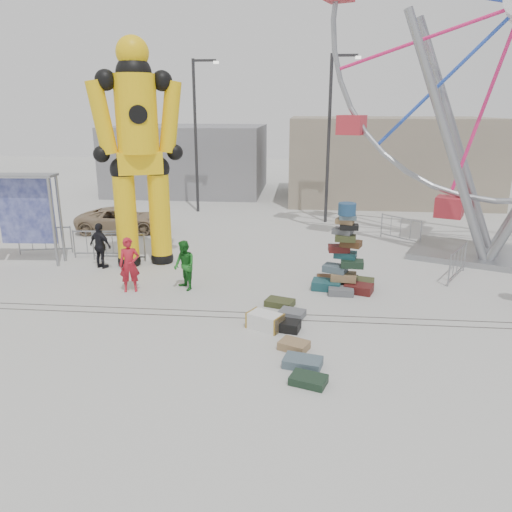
# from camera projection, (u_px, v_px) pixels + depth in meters

# --- Properties ---
(ground) EXTENTS (90.00, 90.00, 0.00)m
(ground) POSITION_uv_depth(u_px,v_px,m) (229.00, 327.00, 13.25)
(ground) COLOR #9E9E99
(ground) RESTS_ON ground
(track_line_near) EXTENTS (40.00, 0.04, 0.01)m
(track_line_near) POSITION_uv_depth(u_px,v_px,m) (233.00, 318.00, 13.82)
(track_line_near) COLOR #47443F
(track_line_near) RESTS_ON ground
(track_line_far) EXTENTS (40.00, 0.04, 0.01)m
(track_line_far) POSITION_uv_depth(u_px,v_px,m) (235.00, 312.00, 14.20)
(track_line_far) COLOR #47443F
(track_line_far) RESTS_ON ground
(building_right) EXTENTS (12.00, 8.00, 5.00)m
(building_right) POSITION_uv_depth(u_px,v_px,m) (388.00, 159.00, 30.96)
(building_right) COLOR gray
(building_right) RESTS_ON ground
(building_left) EXTENTS (10.00, 8.00, 4.40)m
(building_left) POSITION_uv_depth(u_px,v_px,m) (189.00, 159.00, 34.15)
(building_left) COLOR gray
(building_left) RESTS_ON ground
(lamp_post_right) EXTENTS (1.41, 0.25, 8.00)m
(lamp_post_right) POSITION_uv_depth(u_px,v_px,m) (331.00, 131.00, 24.07)
(lamp_post_right) COLOR #2D2D30
(lamp_post_right) RESTS_ON ground
(lamp_post_left) EXTENTS (1.41, 0.25, 8.00)m
(lamp_post_left) POSITION_uv_depth(u_px,v_px,m) (197.00, 129.00, 26.63)
(lamp_post_left) COLOR #2D2D30
(lamp_post_left) RESTS_ON ground
(suitcase_tower) EXTENTS (2.08, 1.75, 2.79)m
(suitcase_tower) POSITION_uv_depth(u_px,v_px,m) (344.00, 265.00, 15.84)
(suitcase_tower) COLOR #1B4B51
(suitcase_tower) RESTS_ON ground
(crash_test_dummy) EXTENTS (3.17, 1.78, 8.14)m
(crash_test_dummy) POSITION_uv_depth(u_px,v_px,m) (139.00, 146.00, 17.38)
(crash_test_dummy) COLOR black
(crash_test_dummy) RESTS_ON ground
(steamer_trunk) EXTENTS (1.04, 0.87, 0.42)m
(steamer_trunk) POSITION_uv_depth(u_px,v_px,m) (265.00, 321.00, 13.10)
(steamer_trunk) COLOR silver
(steamer_trunk) RESTS_ON ground
(row_case_0) EXTENTS (0.94, 0.78, 0.19)m
(row_case_0) POSITION_uv_depth(u_px,v_px,m) (280.00, 303.00, 14.64)
(row_case_0) COLOR #3B4120
(row_case_0) RESTS_ON ground
(row_case_1) EXTENTS (0.81, 0.70, 0.19)m
(row_case_1) POSITION_uv_depth(u_px,v_px,m) (292.00, 314.00, 13.86)
(row_case_1) COLOR slate
(row_case_1) RESTS_ON ground
(row_case_2) EXTENTS (0.88, 0.65, 0.26)m
(row_case_2) POSITION_uv_depth(u_px,v_px,m) (285.00, 325.00, 13.04)
(row_case_2) COLOR black
(row_case_2) RESTS_ON ground
(row_case_3) EXTENTS (0.82, 0.74, 0.21)m
(row_case_3) POSITION_uv_depth(u_px,v_px,m) (294.00, 345.00, 12.00)
(row_case_3) COLOR #96744C
(row_case_3) RESTS_ON ground
(row_case_4) EXTENTS (0.95, 0.71, 0.20)m
(row_case_4) POSITION_uv_depth(u_px,v_px,m) (303.00, 362.00, 11.21)
(row_case_4) COLOR #4C616D
(row_case_4) RESTS_ON ground
(row_case_5) EXTENTS (0.87, 0.71, 0.18)m
(row_case_5) POSITION_uv_depth(u_px,v_px,m) (308.00, 380.00, 10.50)
(row_case_5) COLOR #1B3121
(row_case_5) RESTS_ON ground
(barricade_dummy_a) EXTENTS (1.97, 0.55, 1.10)m
(barricade_dummy_a) POSITION_uv_depth(u_px,v_px,m) (45.00, 240.00, 19.73)
(barricade_dummy_a) COLOR gray
(barricade_dummy_a) RESTS_ON ground
(barricade_dummy_b) EXTENTS (2.00, 0.26, 1.10)m
(barricade_dummy_b) POSITION_uv_depth(u_px,v_px,m) (100.00, 244.00, 19.18)
(barricade_dummy_b) COLOR gray
(barricade_dummy_b) RESTS_ON ground
(barricade_dummy_c) EXTENTS (2.00, 0.10, 1.10)m
(barricade_dummy_c) POSITION_uv_depth(u_px,v_px,m) (119.00, 247.00, 18.80)
(barricade_dummy_c) COLOR gray
(barricade_dummy_c) RESTS_ON ground
(barricade_wheel_front) EXTENTS (1.08, 1.78, 1.10)m
(barricade_wheel_front) POSITION_uv_depth(u_px,v_px,m) (458.00, 263.00, 16.85)
(barricade_wheel_front) COLOR gray
(barricade_wheel_front) RESTS_ON ground
(barricade_wheel_back) EXTENTS (1.47, 1.50, 1.10)m
(barricade_wheel_back) POSITION_uv_depth(u_px,v_px,m) (400.00, 229.00, 21.47)
(barricade_wheel_back) COLOR gray
(barricade_wheel_back) RESTS_ON ground
(pedestrian_red) EXTENTS (0.73, 0.58, 1.74)m
(pedestrian_red) POSITION_uv_depth(u_px,v_px,m) (129.00, 265.00, 15.59)
(pedestrian_red) COLOR #A81825
(pedestrian_red) RESTS_ON ground
(pedestrian_green) EXTENTS (0.96, 0.98, 1.60)m
(pedestrian_green) POSITION_uv_depth(u_px,v_px,m) (184.00, 265.00, 15.76)
(pedestrian_green) COLOR #19651D
(pedestrian_green) RESTS_ON ground
(pedestrian_black) EXTENTS (1.05, 0.77, 1.66)m
(pedestrian_black) POSITION_uv_depth(u_px,v_px,m) (100.00, 246.00, 17.88)
(pedestrian_black) COLOR black
(pedestrian_black) RESTS_ON ground
(parked_suv) EXTENTS (4.29, 2.38, 1.14)m
(parked_suv) POSITION_uv_depth(u_px,v_px,m) (122.00, 220.00, 23.22)
(parked_suv) COLOR #947C5F
(parked_suv) RESTS_ON ground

